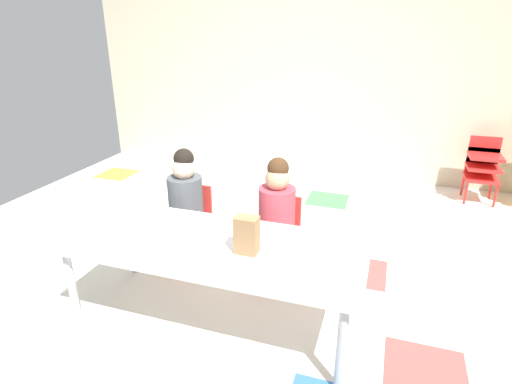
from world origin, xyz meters
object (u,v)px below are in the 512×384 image
object	(u,v)px
craft_table	(214,249)
seated_child_near_camera	(186,196)
paper_bag_brown	(247,235)
donut_powdered_on_plate	(211,253)
paper_plate_near_edge	(211,256)
seated_child_middle_seat	(277,208)
kid_chair_red_stack	(483,165)

from	to	relation	value
craft_table	seated_child_near_camera	bearing A→B (deg)	129.39
seated_child_near_camera	paper_bag_brown	size ratio (longest dim) A/B	4.17
seated_child_near_camera	donut_powdered_on_plate	size ratio (longest dim) A/B	8.88
craft_table	paper_bag_brown	world-z (taller)	paper_bag_brown
paper_plate_near_edge	craft_table	bearing A→B (deg)	109.63
seated_child_middle_seat	kid_chair_red_stack	distance (m)	2.70
kid_chair_red_stack	paper_bag_brown	bearing A→B (deg)	-120.94
paper_bag_brown	paper_plate_near_edge	xyz separation A→B (m)	(-0.17, -0.10, -0.11)
paper_bag_brown	paper_plate_near_edge	bearing A→B (deg)	-149.29
seated_child_middle_seat	donut_powdered_on_plate	distance (m)	0.77
seated_child_middle_seat	paper_bag_brown	distance (m)	0.66
seated_child_near_camera	paper_bag_brown	distance (m)	0.98
kid_chair_red_stack	paper_plate_near_edge	xyz separation A→B (m)	(-1.83, -2.87, 0.16)
craft_table	seated_child_near_camera	xyz separation A→B (m)	(-0.49, 0.60, 0.04)
seated_child_near_camera	kid_chair_red_stack	xyz separation A→B (m)	(2.38, 2.12, -0.16)
seated_child_middle_seat	donut_powdered_on_plate	bearing A→B (deg)	-102.71
seated_child_near_camera	seated_child_middle_seat	bearing A→B (deg)	0.00
seated_child_middle_seat	craft_table	bearing A→B (deg)	-110.47
seated_child_middle_seat	paper_plate_near_edge	size ratio (longest dim) A/B	5.10
paper_plate_near_edge	seated_child_middle_seat	bearing A→B (deg)	77.29
seated_child_middle_seat	kid_chair_red_stack	bearing A→B (deg)	51.87
paper_bag_brown	donut_powdered_on_plate	size ratio (longest dim) A/B	2.13
paper_bag_brown	paper_plate_near_edge	size ratio (longest dim) A/B	1.22
paper_bag_brown	donut_powdered_on_plate	xyz separation A→B (m)	(-0.17, -0.10, -0.09)
craft_table	paper_bag_brown	bearing A→B (deg)	-12.09
seated_child_near_camera	craft_table	bearing A→B (deg)	-50.61
donut_powdered_on_plate	seated_child_near_camera	bearing A→B (deg)	126.02
seated_child_middle_seat	donut_powdered_on_plate	world-z (taller)	seated_child_middle_seat
seated_child_near_camera	seated_child_middle_seat	size ratio (longest dim) A/B	1.00
seated_child_near_camera	paper_plate_near_edge	bearing A→B (deg)	-53.98
craft_table	seated_child_middle_seat	distance (m)	0.64
craft_table	seated_child_middle_seat	size ratio (longest dim) A/B	1.95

